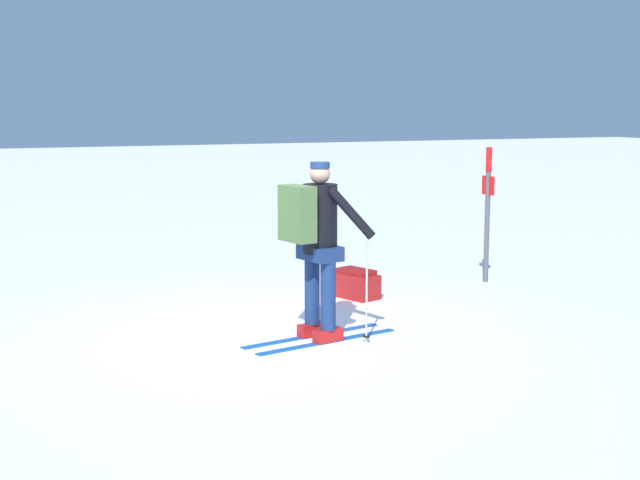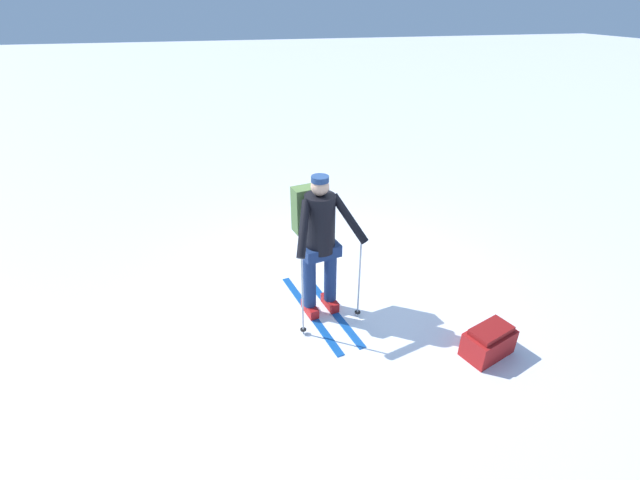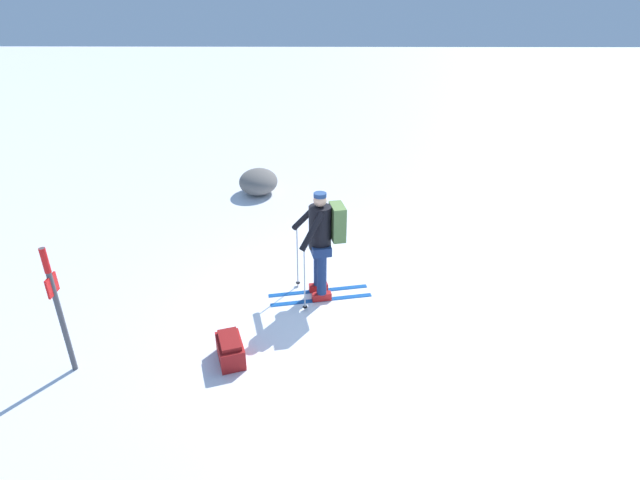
# 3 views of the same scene
# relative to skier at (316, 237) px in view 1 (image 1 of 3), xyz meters

# --- Properties ---
(ground_plane) EXTENTS (80.00, 80.00, 0.00)m
(ground_plane) POSITION_rel_skier_xyz_m (-0.39, -0.32, -1.03)
(ground_plane) COLOR white
(skier) EXTENTS (0.85, 1.65, 1.74)m
(skier) POSITION_rel_skier_xyz_m (0.00, 0.00, 0.00)
(skier) COLOR #144C9E
(skier) RESTS_ON ground_plane
(dropped_backpack) EXTENTS (0.61, 0.47, 0.35)m
(dropped_backpack) POSITION_rel_skier_xyz_m (-1.57, 1.19, -0.86)
(dropped_backpack) COLOR maroon
(dropped_backpack) RESTS_ON ground_plane
(trail_marker) EXTENTS (0.24, 0.08, 1.75)m
(trail_marker) POSITION_rel_skier_xyz_m (-1.78, 3.16, 0.02)
(trail_marker) COLOR #4C4C51
(trail_marker) RESTS_ON ground_plane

